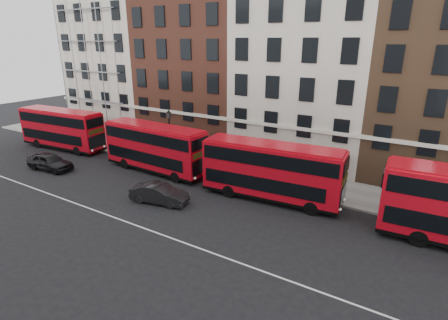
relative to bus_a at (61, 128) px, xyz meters
The scene contains 12 objects.
ground 24.84m from the bus_a, 14.92° to the right, with size 120.00×120.00×0.00m, color black.
pavement 24.36m from the bus_a, ahead, with size 80.00×5.00×0.15m, color gray.
kerb 24.06m from the bus_a, ahead, with size 80.00×0.30×0.16m, color gray.
road_centre_line 25.43m from the bus_a, 19.30° to the right, with size 70.00×0.12×0.01m, color white.
building_terrace 27.40m from the bus_a, 26.02° to the left, with size 64.00×11.95×22.00m.
bus_a is the anchor object (origin of this frame).
bus_b 13.74m from the bus_a, ahead, with size 10.56×2.91×4.40m.
bus_c 25.37m from the bus_a, ahead, with size 10.74×3.39×4.44m.
car_rear 7.18m from the bus_a, 44.79° to the right, with size 1.88×4.67×1.59m, color black.
car_front 19.21m from the bus_a, 14.83° to the right, with size 1.54×4.43×1.46m, color black.
lamp_post_left 14.08m from the bus_a, ahead, with size 0.44×0.44×5.33m.
iron_railings 24.78m from the bus_a, 14.85° to the left, with size 6.60×0.06×1.00m, color black, non-canonical shape.
Camera 1 is at (11.30, -16.39, 11.69)m, focal length 28.00 mm.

